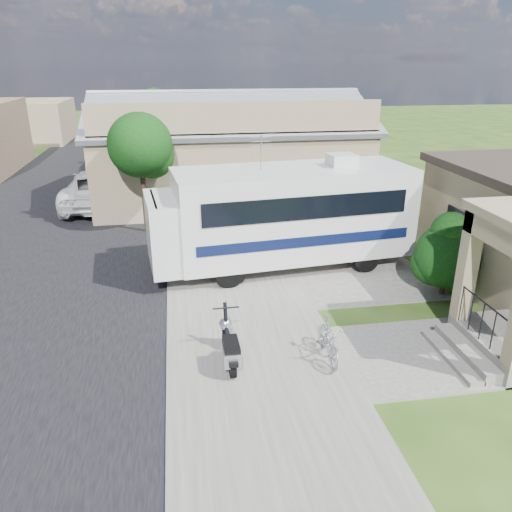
{
  "coord_description": "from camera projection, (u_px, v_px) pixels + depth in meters",
  "views": [
    {
      "loc": [
        -2.54,
        -10.09,
        6.37
      ],
      "look_at": [
        -0.5,
        2.5,
        1.3
      ],
      "focal_mm": 35.0,
      "sensor_mm": 36.0,
      "label": 1
    }
  ],
  "objects": [
    {
      "name": "van",
      "position": [
        108.0,
        158.0,
        29.52
      ],
      "size": [
        2.96,
        6.1,
        1.71
      ],
      "primitive_type": "imported",
      "rotation": [
        0.0,
        0.0,
        0.1
      ],
      "color": "white",
      "rests_on": "ground"
    },
    {
      "name": "warehouse",
      "position": [
        228.0,
        156.0,
        24.07
      ],
      "size": [
        12.5,
        8.4,
        5.04
      ],
      "color": "#847452",
      "rests_on": "ground"
    },
    {
      "name": "ground",
      "position": [
        293.0,
        343.0,
        11.99
      ],
      "size": [
        120.0,
        120.0,
        0.0
      ],
      "primitive_type": "plane",
      "color": "#223F11"
    },
    {
      "name": "street_tree_b",
      "position": [
        152.0,
        116.0,
        27.66
      ],
      "size": [
        2.44,
        2.4,
        4.73
      ],
      "color": "black",
      "rests_on": "ground"
    },
    {
      "name": "motorhome",
      "position": [
        283.0,
        213.0,
        15.72
      ],
      "size": [
        8.45,
        3.44,
        4.22
      ],
      "rotation": [
        0.0,
        0.0,
        0.11
      ],
      "color": "beige",
      "rests_on": "ground"
    },
    {
      "name": "driveway_slab",
      "position": [
        306.0,
        266.0,
        16.33
      ],
      "size": [
        7.0,
        6.0,
        0.05
      ],
      "primitive_type": "cube",
      "color": "#595750",
      "rests_on": "ground"
    },
    {
      "name": "street_slab",
      "position": [
        55.0,
        228.0,
        20.04
      ],
      "size": [
        9.0,
        80.0,
        0.02
      ],
      "primitive_type": "cube",
      "color": "black",
      "rests_on": "ground"
    },
    {
      "name": "walk_slab",
      "position": [
        430.0,
        354.0,
        11.5
      ],
      "size": [
        4.0,
        3.0,
        0.05
      ],
      "primitive_type": "cube",
      "color": "#595750",
      "rests_on": "ground"
    },
    {
      "name": "scooter",
      "position": [
        230.0,
        346.0,
        10.91
      ],
      "size": [
        0.6,
        1.72,
        1.14
      ],
      "rotation": [
        0.0,
        0.0,
        0.01
      ],
      "color": "black",
      "rests_on": "ground"
    },
    {
      "name": "bicycle",
      "position": [
        329.0,
        342.0,
        11.14
      ],
      "size": [
        0.51,
        1.56,
        0.93
      ],
      "primitive_type": "imported",
      "rotation": [
        0.0,
        0.0,
        -0.05
      ],
      "color": "#A8A9B0",
      "rests_on": "ground"
    },
    {
      "name": "sidewalk_slab",
      "position": [
        216.0,
        220.0,
        21.0
      ],
      "size": [
        4.0,
        80.0,
        0.06
      ],
      "primitive_type": "cube",
      "color": "#595750",
      "rests_on": "ground"
    },
    {
      "name": "street_tree_c",
      "position": [
        156.0,
        107.0,
        36.02
      ],
      "size": [
        2.44,
        2.4,
        4.42
      ],
      "color": "black",
      "rests_on": "ground"
    },
    {
      "name": "pickup_truck",
      "position": [
        99.0,
        187.0,
        22.93
      ],
      "size": [
        2.86,
        6.06,
        1.67
      ],
      "primitive_type": "imported",
      "rotation": [
        0.0,
        0.0,
        3.13
      ],
      "color": "white",
      "rests_on": "ground"
    },
    {
      "name": "distant_bldg_near",
      "position": [
        17.0,
        121.0,
        40.36
      ],
      "size": [
        8.0,
        7.0,
        3.2
      ],
      "primitive_type": "cube",
      "color": "#847452",
      "rests_on": "ground"
    },
    {
      "name": "shrub",
      "position": [
        448.0,
        253.0,
        14.04
      ],
      "size": [
        2.01,
        1.92,
        2.47
      ],
      "color": "black",
      "rests_on": "ground"
    },
    {
      "name": "garden_hose",
      "position": [
        449.0,
        334.0,
        12.19
      ],
      "size": [
        0.41,
        0.41,
        0.18
      ],
      "primitive_type": "cylinder",
      "color": "#115917",
      "rests_on": "ground"
    },
    {
      "name": "street_tree_a",
      "position": [
        143.0,
        148.0,
        18.54
      ],
      "size": [
        2.44,
        2.4,
        4.58
      ],
      "color": "black",
      "rests_on": "ground"
    }
  ]
}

